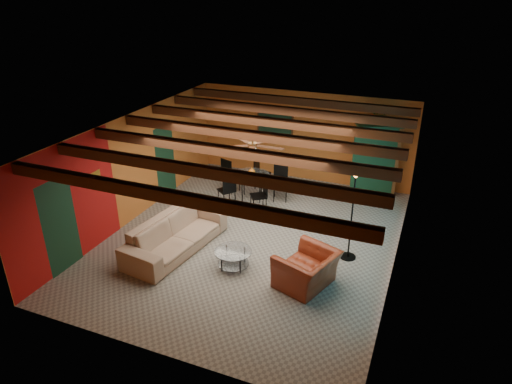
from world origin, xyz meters
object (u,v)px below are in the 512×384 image
at_px(armoire, 375,160).
at_px(dining_table, 252,182).
at_px(coffee_table, 233,259).
at_px(floor_lamp, 352,215).
at_px(armchair, 307,269).
at_px(vase, 252,161).
at_px(sofa, 176,234).
at_px(potted_plant, 380,117).

bearing_deg(armoire, dining_table, -174.90).
relative_size(coffee_table, floor_lamp, 0.37).
xyz_separation_m(armchair, vase, (-2.56, 3.31, 0.76)).
relative_size(sofa, vase, 13.24).
bearing_deg(armoire, armchair, -119.16).
bearing_deg(armoire, coffee_table, -136.68).
relative_size(floor_lamp, vase, 10.63).
bearing_deg(armoire, floor_lamp, -112.21).
bearing_deg(armoire, potted_plant, 0.00).
distance_m(sofa, potted_plant, 6.29).
distance_m(sofa, armchair, 3.14).
bearing_deg(potted_plant, vase, -151.63).
bearing_deg(sofa, floor_lamp, -65.28).
height_order(armoire, vase, armoire).
height_order(sofa, coffee_table, sofa).
bearing_deg(vase, coffee_table, -74.15).
relative_size(armoire, floor_lamp, 0.94).
relative_size(sofa, dining_table, 1.35).
relative_size(armoire, vase, 9.99).
xyz_separation_m(dining_table, armoire, (3.07, 1.66, 0.49)).
bearing_deg(dining_table, armoire, 28.37).
bearing_deg(dining_table, floor_lamp, -32.27).
relative_size(coffee_table, dining_table, 0.40).
height_order(coffee_table, dining_table, dining_table).
xyz_separation_m(armoire, potted_plant, (0.00, 0.00, 1.25)).
relative_size(dining_table, potted_plant, 4.07).
height_order(sofa, vase, vase).
height_order(floor_lamp, potted_plant, potted_plant).
bearing_deg(vase, potted_plant, 28.37).
height_order(armoire, potted_plant, potted_plant).
relative_size(armchair, potted_plant, 2.34).
distance_m(armchair, coffee_table, 1.64).
bearing_deg(coffee_table, armchair, -0.86).
bearing_deg(potted_plant, armoire, 0.00).
height_order(coffee_table, floor_lamp, floor_lamp).
xyz_separation_m(potted_plant, vase, (-3.07, -1.66, -1.13)).
distance_m(armchair, floor_lamp, 1.61).
bearing_deg(dining_table, armchair, -52.26).
xyz_separation_m(armchair, potted_plant, (0.51, 4.97, 1.89)).
height_order(dining_table, floor_lamp, floor_lamp).
distance_m(armoire, potted_plant, 1.25).
xyz_separation_m(coffee_table, armoire, (2.14, 4.94, 0.80)).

